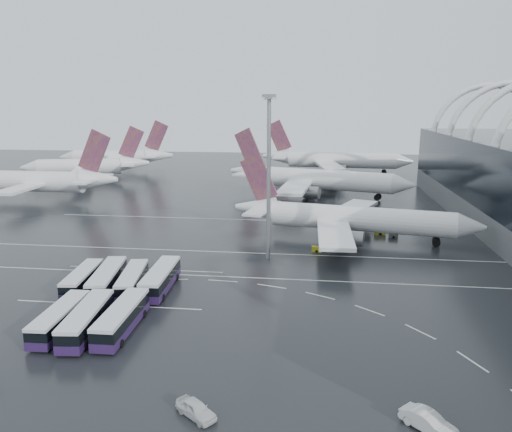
# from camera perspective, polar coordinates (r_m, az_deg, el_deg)

# --- Properties ---
(ground) EXTENTS (420.00, 420.00, 0.00)m
(ground) POSITION_cam_1_polar(r_m,az_deg,el_deg) (85.91, 2.78, -6.74)
(ground) COLOR black
(ground) RESTS_ON ground
(lane_marking_near) EXTENTS (120.00, 0.25, 0.01)m
(lane_marking_near) POSITION_cam_1_polar(r_m,az_deg,el_deg) (84.03, 2.68, -7.19)
(lane_marking_near) COLOR silver
(lane_marking_near) RESTS_ON ground
(lane_marking_mid) EXTENTS (120.00, 0.25, 0.01)m
(lane_marking_mid) POSITION_cam_1_polar(r_m,az_deg,el_deg) (97.27, 3.32, -4.38)
(lane_marking_mid) COLOR silver
(lane_marking_mid) RESTS_ON ground
(lane_marking_far) EXTENTS (120.00, 0.25, 0.01)m
(lane_marking_far) POSITION_cam_1_polar(r_m,az_deg,el_deg) (124.25, 4.18, -0.57)
(lane_marking_far) COLOR silver
(lane_marking_far) RESTS_ON ground
(bus_bay_line_south) EXTENTS (28.00, 0.25, 0.01)m
(bus_bay_line_south) POSITION_cam_1_polar(r_m,az_deg,el_deg) (76.86, -16.60, -9.71)
(bus_bay_line_south) COLOR silver
(bus_bay_line_south) RESTS_ON ground
(bus_bay_line_north) EXTENTS (28.00, 0.25, 0.01)m
(bus_bay_line_north) POSITION_cam_1_polar(r_m,az_deg,el_deg) (90.75, -12.59, -5.96)
(bus_bay_line_north) COLOR silver
(bus_bay_line_north) RESTS_ON ground
(airliner_main) EXTENTS (52.77, 45.62, 17.94)m
(airliner_main) POSITION_cam_1_polar(r_m,az_deg,el_deg) (108.33, 10.45, -0.32)
(airliner_main) COLOR white
(airliner_main) RESTS_ON ground
(airliner_gate_b) EXTENTS (58.68, 52.08, 20.79)m
(airliner_gate_b) POSITION_cam_1_polar(r_m,az_deg,el_deg) (157.58, 6.57, 4.17)
(airliner_gate_b) COLOR white
(airliner_gate_b) RESTS_ON ground
(airliner_gate_c) EXTENTS (61.29, 56.47, 21.84)m
(airliner_gate_c) POSITION_cam_1_polar(r_m,az_deg,el_deg) (208.69, 8.85, 6.30)
(airliner_gate_c) COLOR white
(airliner_gate_c) RESTS_ON ground
(jet_remote_west) EXTENTS (48.60, 39.05, 21.31)m
(jet_remote_west) POSITION_cam_1_polar(r_m,az_deg,el_deg) (163.47, -23.17, 3.63)
(jet_remote_west) COLOR white
(jet_remote_west) RESTS_ON ground
(jet_remote_mid) EXTENTS (46.30, 37.59, 20.36)m
(jet_remote_mid) POSITION_cam_1_polar(r_m,az_deg,el_deg) (197.88, -18.60, 5.37)
(jet_remote_mid) COLOR white
(jet_remote_mid) RESTS_ON ground
(jet_remote_far) EXTENTS (49.48, 39.86, 21.56)m
(jet_remote_far) POSITION_cam_1_polar(r_m,az_deg,el_deg) (223.56, -15.48, 6.44)
(jet_remote_far) COLOR white
(jet_remote_far) RESTS_ON ground
(bus_row_near_a) EXTENTS (4.09, 12.66, 3.06)m
(bus_row_near_a) POSITION_cam_1_polar(r_m,az_deg,el_deg) (83.61, -19.21, -6.81)
(bus_row_near_a) COLOR #21133E
(bus_row_near_a) RESTS_ON ground
(bus_row_near_b) EXTENTS (5.25, 14.19, 3.42)m
(bus_row_near_b) POSITION_cam_1_polar(r_m,az_deg,el_deg) (81.85, -16.63, -6.90)
(bus_row_near_b) COLOR #21133E
(bus_row_near_b) RESTS_ON ground
(bus_row_near_c) EXTENTS (4.92, 13.11, 3.16)m
(bus_row_near_c) POSITION_cam_1_polar(r_m,az_deg,el_deg) (80.64, -13.96, -7.15)
(bus_row_near_c) COLOR #21133E
(bus_row_near_c) RESTS_ON ground
(bus_row_near_d) EXTENTS (3.79, 14.05, 3.43)m
(bus_row_near_d) POSITION_cam_1_polar(r_m,az_deg,el_deg) (80.11, -10.84, -7.01)
(bus_row_near_d) COLOR #21133E
(bus_row_near_d) RESTS_ON ground
(bus_row_far_a) EXTENTS (3.41, 12.78, 3.12)m
(bus_row_far_a) POSITION_cam_1_polar(r_m,az_deg,el_deg) (70.11, -21.48, -10.81)
(bus_row_far_a) COLOR #21133E
(bus_row_far_a) RESTS_ON ground
(bus_row_far_b) EXTENTS (4.37, 13.72, 3.32)m
(bus_row_far_b) POSITION_cam_1_polar(r_m,az_deg,el_deg) (68.31, -18.78, -11.13)
(bus_row_far_b) COLOR #21133E
(bus_row_far_b) RESTS_ON ground
(bus_row_far_c) EXTENTS (3.48, 13.57, 3.32)m
(bus_row_far_c) POSITION_cam_1_polar(r_m,az_deg,el_deg) (67.47, -15.09, -11.18)
(bus_row_far_c) COLOR #21133E
(bus_row_far_c) RESTS_ON ground
(van_curve_b) EXTENTS (4.75, 4.25, 1.56)m
(van_curve_b) POSITION_cam_1_polar(r_m,az_deg,el_deg) (50.37, -6.88, -21.05)
(van_curve_b) COLOR silver
(van_curve_b) RESTS_ON ground
(van_curve_c) EXTENTS (5.01, 4.95, 1.72)m
(van_curve_c) POSITION_cam_1_polar(r_m,az_deg,el_deg) (50.76, 19.10, -21.33)
(van_curve_c) COLOR silver
(van_curve_c) RESTS_ON ground
(floodlight_mast) EXTENTS (2.31, 2.31, 30.19)m
(floodlight_mast) POSITION_cam_1_polar(r_m,az_deg,el_deg) (90.39, 1.47, 6.63)
(floodlight_mast) COLOR gray
(floodlight_mast) RESTS_ON ground
(gse_cart_belly_b) EXTENTS (1.89, 1.12, 1.03)m
(gse_cart_belly_b) POSITION_cam_1_polar(r_m,az_deg,el_deg) (112.76, 15.41, -2.14)
(gse_cart_belly_b) COLOR slate
(gse_cart_belly_b) RESTS_ON ground
(gse_cart_belly_c) EXTENTS (1.93, 1.14, 1.06)m
(gse_cart_belly_c) POSITION_cam_1_polar(r_m,az_deg,el_deg) (99.35, 6.95, -3.77)
(gse_cart_belly_c) COLOR #ADA717
(gse_cart_belly_c) RESTS_ON ground
(gse_cart_belly_e) EXTENTS (2.43, 1.44, 1.32)m
(gse_cart_belly_e) POSITION_cam_1_polar(r_m,az_deg,el_deg) (114.71, 13.99, -1.72)
(gse_cart_belly_e) COLOR #ADA717
(gse_cart_belly_e) RESTS_ON ground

